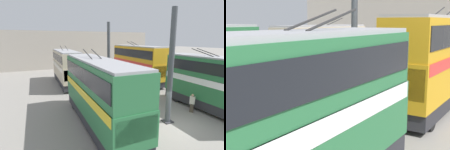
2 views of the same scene
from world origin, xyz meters
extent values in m
cube|color=#A8A093|center=(30.56, 0.00, 4.05)|extent=(0.50, 36.00, 8.11)
cylinder|color=#42474C|center=(12.53, 0.00, 4.26)|extent=(0.41, 0.41, 8.53)
cube|color=#333338|center=(12.53, 0.00, 0.04)|extent=(0.73, 0.73, 0.08)
cylinder|color=black|center=(4.01, -3.97, 0.53)|extent=(1.07, 0.30, 1.07)
cube|color=#286B3D|center=(0.98, -5.02, 2.05)|extent=(9.26, 2.50, 1.93)
cube|color=white|center=(0.98, -5.02, 2.74)|extent=(8.99, 2.54, 0.55)
cube|color=#286B3D|center=(0.98, -5.02, 3.88)|extent=(9.17, 2.43, 1.72)
cube|color=black|center=(0.98, -5.02, 3.97)|extent=(8.89, 2.51, 0.95)
cube|color=#9E9EA3|center=(0.98, -5.02, 4.81)|extent=(9.08, 2.25, 0.14)
cylinder|color=#282828|center=(2.13, -5.37, 5.17)|extent=(2.35, 0.07, 0.65)
cylinder|color=#282828|center=(2.13, -4.67, 5.17)|extent=(2.35, 0.07, 0.65)
cylinder|color=black|center=(9.28, -6.07, 0.49)|extent=(0.98, 0.30, 0.98)
cylinder|color=black|center=(9.28, -3.97, 0.49)|extent=(0.98, 0.30, 0.98)
cylinder|color=black|center=(17.43, -3.97, 0.49)|extent=(0.98, 0.30, 0.98)
cube|color=#28282D|center=(13.45, -5.02, 0.65)|extent=(10.92, 2.45, 0.77)
cube|color=gold|center=(13.45, -5.02, 2.16)|extent=(11.15, 2.50, 2.24)
cube|color=red|center=(13.45, -5.02, 3.01)|extent=(10.81, 2.54, 0.55)
cube|color=gold|center=(13.45, -5.02, 4.28)|extent=(11.04, 2.43, 1.99)
cube|color=black|center=(13.45, -5.02, 4.38)|extent=(10.70, 2.51, 1.09)
cube|color=#9E9EA3|center=(13.45, -5.02, 5.34)|extent=(10.92, 2.25, 0.14)
cube|color=black|center=(7.94, -5.02, 2.38)|extent=(0.12, 2.30, 1.44)
cylinder|color=#282828|center=(14.85, -4.67, 5.70)|extent=(2.35, 0.07, 0.65)
cylinder|color=black|center=(6.44, 3.97, 0.45)|extent=(0.90, 0.30, 0.90)
cylinder|color=black|center=(12.44, 3.97, 0.46)|extent=(0.93, 0.30, 0.93)
cylinder|color=black|center=(12.44, 6.07, 0.46)|extent=(0.93, 0.30, 0.93)
cylinder|color=black|center=(19.56, 3.97, 0.46)|extent=(0.93, 0.30, 0.93)
cylinder|color=black|center=(19.56, 6.07, 0.46)|extent=(0.93, 0.30, 0.93)
cube|color=#28282D|center=(16.10, 5.02, 0.63)|extent=(9.92, 2.45, 0.76)
cube|color=beige|center=(16.10, 5.02, 2.00)|extent=(10.12, 2.50, 1.98)
cube|color=silver|center=(16.10, 5.02, 2.72)|extent=(9.82, 2.54, 0.55)
cube|color=beige|center=(16.10, 5.02, 3.83)|extent=(10.02, 2.43, 1.68)
cube|color=black|center=(16.10, 5.02, 3.91)|extent=(9.72, 2.51, 0.92)
cube|color=#9E9EA3|center=(16.10, 5.02, 4.74)|extent=(9.92, 2.25, 0.14)
cube|color=black|center=(11.10, 5.02, 2.20)|extent=(0.12, 2.30, 1.27)
cylinder|color=#282828|center=(17.37, 4.67, 5.10)|extent=(2.35, 0.07, 0.65)
cylinder|color=#282828|center=(17.37, 5.37, 5.10)|extent=(2.35, 0.07, 0.65)
cube|color=#2D2D33|center=(7.84, 1.12, 0.36)|extent=(0.36, 0.31, 0.72)
cube|color=tan|center=(7.84, 1.12, 1.04)|extent=(0.48, 0.40, 0.63)
sphere|color=beige|center=(7.84, 1.12, 1.46)|extent=(0.20, 0.20, 0.20)
sphere|color=tan|center=(1.46, -3.22, 1.56)|extent=(0.22, 0.22, 0.22)
cylinder|color=#424C56|center=(15.02, 1.99, 0.42)|extent=(0.59, 0.59, 0.84)
cylinder|color=#424C56|center=(15.02, 1.99, 0.42)|extent=(0.62, 0.62, 0.04)
camera|label=1|loc=(-8.89, 9.11, 6.29)|focal=28.00mm
camera|label=2|loc=(-4.93, -10.11, 5.12)|focal=50.00mm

